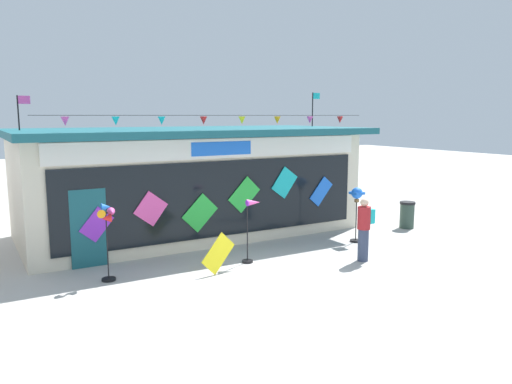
{
  "coord_description": "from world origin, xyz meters",
  "views": [
    {
      "loc": [
        -6.03,
        -9.46,
        3.81
      ],
      "look_at": [
        0.95,
        2.39,
        1.71
      ],
      "focal_mm": 35.21,
      "sensor_mm": 36.0,
      "label": 1
    }
  ],
  "objects_px": {
    "wind_spinner_far_left": "(107,225)",
    "person_near_camera": "(364,228)",
    "display_kite_on_ground": "(218,253)",
    "wind_spinner_left": "(251,220)",
    "trash_bin": "(407,215)",
    "kite_shop_building": "(190,180)",
    "wind_spinner_center_left": "(357,199)"
  },
  "relations": [
    {
      "from": "wind_spinner_far_left",
      "to": "person_near_camera",
      "type": "bearing_deg",
      "value": -15.66
    },
    {
      "from": "person_near_camera",
      "to": "display_kite_on_ground",
      "type": "relative_size",
      "value": 1.85
    },
    {
      "from": "wind_spinner_far_left",
      "to": "wind_spinner_left",
      "type": "bearing_deg",
      "value": -5.37
    },
    {
      "from": "wind_spinner_far_left",
      "to": "trash_bin",
      "type": "relative_size",
      "value": 2.03
    },
    {
      "from": "wind_spinner_left",
      "to": "display_kite_on_ground",
      "type": "bearing_deg",
      "value": -160.39
    },
    {
      "from": "kite_shop_building",
      "to": "wind_spinner_center_left",
      "type": "height_order",
      "value": "kite_shop_building"
    },
    {
      "from": "wind_spinner_far_left",
      "to": "wind_spinner_center_left",
      "type": "relative_size",
      "value": 1.1
    },
    {
      "from": "wind_spinner_left",
      "to": "wind_spinner_center_left",
      "type": "distance_m",
      "value": 3.82
    },
    {
      "from": "wind_spinner_far_left",
      "to": "person_near_camera",
      "type": "xyz_separation_m",
      "value": [
        6.25,
        -1.75,
        -0.44
      ]
    },
    {
      "from": "wind_spinner_far_left",
      "to": "trash_bin",
      "type": "xyz_separation_m",
      "value": [
        10.23,
        0.45,
        -0.86
      ]
    },
    {
      "from": "wind_spinner_far_left",
      "to": "trash_bin",
      "type": "height_order",
      "value": "wind_spinner_far_left"
    },
    {
      "from": "person_near_camera",
      "to": "display_kite_on_ground",
      "type": "xyz_separation_m",
      "value": [
        -3.78,
        1.0,
        -0.4
      ]
    },
    {
      "from": "display_kite_on_ground",
      "to": "kite_shop_building",
      "type": "bearing_deg",
      "value": 75.27
    },
    {
      "from": "kite_shop_building",
      "to": "person_near_camera",
      "type": "xyz_separation_m",
      "value": [
        2.63,
        -5.4,
        -0.84
      ]
    },
    {
      "from": "trash_bin",
      "to": "wind_spinner_far_left",
      "type": "bearing_deg",
      "value": -177.48
    },
    {
      "from": "trash_bin",
      "to": "display_kite_on_ground",
      "type": "bearing_deg",
      "value": -171.18
    },
    {
      "from": "wind_spinner_left",
      "to": "person_near_camera",
      "type": "bearing_deg",
      "value": -28.3
    },
    {
      "from": "wind_spinner_far_left",
      "to": "wind_spinner_left",
      "type": "xyz_separation_m",
      "value": [
        3.63,
        -0.34,
        -0.2
      ]
    },
    {
      "from": "wind_spinner_center_left",
      "to": "trash_bin",
      "type": "relative_size",
      "value": 1.84
    },
    {
      "from": "wind_spinner_far_left",
      "to": "person_near_camera",
      "type": "relative_size",
      "value": 1.1
    },
    {
      "from": "wind_spinner_center_left",
      "to": "display_kite_on_ground",
      "type": "distance_m",
      "value": 5.08
    },
    {
      "from": "kite_shop_building",
      "to": "person_near_camera",
      "type": "bearing_deg",
      "value": -64.08
    },
    {
      "from": "person_near_camera",
      "to": "trash_bin",
      "type": "xyz_separation_m",
      "value": [
        3.98,
        2.2,
        -0.43
      ]
    },
    {
      "from": "wind_spinner_center_left",
      "to": "trash_bin",
      "type": "xyz_separation_m",
      "value": [
        2.8,
        0.56,
        -0.85
      ]
    },
    {
      "from": "kite_shop_building",
      "to": "person_near_camera",
      "type": "relative_size",
      "value": 6.43
    },
    {
      "from": "kite_shop_building",
      "to": "wind_spinner_left",
      "type": "height_order",
      "value": "kite_shop_building"
    },
    {
      "from": "kite_shop_building",
      "to": "display_kite_on_ground",
      "type": "bearing_deg",
      "value": -104.73
    },
    {
      "from": "kite_shop_building",
      "to": "trash_bin",
      "type": "height_order",
      "value": "kite_shop_building"
    },
    {
      "from": "wind_spinner_far_left",
      "to": "wind_spinner_center_left",
      "type": "xyz_separation_m",
      "value": [
        7.43,
        -0.11,
        -0.01
      ]
    },
    {
      "from": "trash_bin",
      "to": "wind_spinner_left",
      "type": "bearing_deg",
      "value": -173.17
    },
    {
      "from": "wind_spinner_far_left",
      "to": "wind_spinner_left",
      "type": "distance_m",
      "value": 3.65
    },
    {
      "from": "trash_bin",
      "to": "kite_shop_building",
      "type": "bearing_deg",
      "value": 154.14
    }
  ]
}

